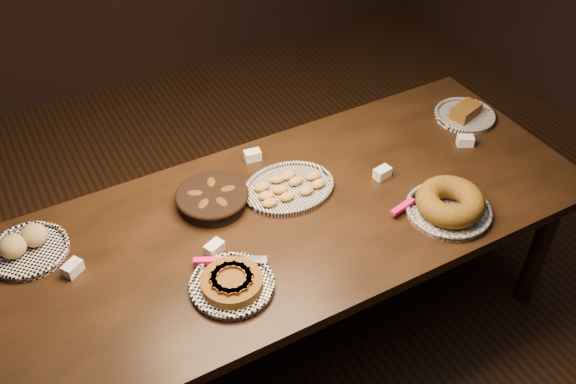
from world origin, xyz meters
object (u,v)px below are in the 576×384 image
madeleine_platter (289,188)px  bundt_cake_plate (449,204)px  buffet_table (294,226)px  apple_tart_plate (232,283)px

madeleine_platter → bundt_cake_plate: bearing=-28.5°
buffet_table → apple_tart_plate: bearing=-148.9°
buffet_table → bundt_cake_plate: 0.62m
madeleine_platter → apple_tart_plate: bearing=-127.9°
madeleine_platter → bundt_cake_plate: size_ratio=0.98×
madeleine_platter → buffet_table: bearing=-97.4°
apple_tart_plate → bundt_cake_plate: (0.91, -0.06, 0.02)m
apple_tart_plate → buffet_table: bearing=51.1°
apple_tart_plate → madeleine_platter: (0.42, 0.35, -0.00)m
apple_tart_plate → bundt_cake_plate: bearing=15.9°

